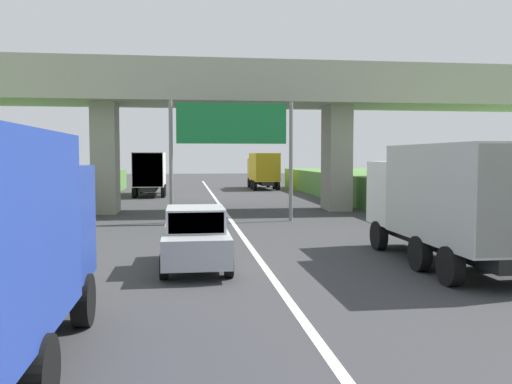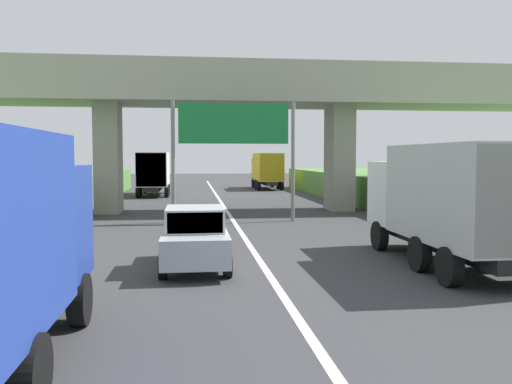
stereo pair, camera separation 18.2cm
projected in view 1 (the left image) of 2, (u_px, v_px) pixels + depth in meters
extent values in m
cube|color=white|center=(234.00, 225.00, 24.55)|extent=(0.20, 89.10, 0.01)
cube|color=#9E998E|center=(224.00, 95.00, 30.19)|extent=(40.00, 4.80, 1.10)
cube|color=#9E998E|center=(227.00, 69.00, 27.92)|extent=(40.00, 0.36, 1.10)
cube|color=#9E998E|center=(221.00, 81.00, 32.32)|extent=(40.00, 0.36, 1.10)
cube|color=gray|center=(105.00, 158.00, 29.57)|extent=(1.30, 2.20, 6.02)
cube|color=gray|center=(337.00, 158.00, 31.28)|extent=(1.30, 2.20, 6.02)
cylinder|color=slate|center=(171.00, 162.00, 25.08)|extent=(0.18, 0.18, 5.72)
cylinder|color=slate|center=(291.00, 162.00, 25.82)|extent=(0.18, 0.18, 5.72)
cube|color=#167238|center=(232.00, 123.00, 25.33)|extent=(5.20, 0.12, 1.90)
cube|color=white|center=(232.00, 123.00, 25.32)|extent=(4.89, 0.01, 1.67)
cube|color=black|center=(443.00, 242.00, 15.46)|extent=(1.10, 7.30, 0.36)
cube|color=silver|center=(407.00, 193.00, 17.96)|extent=(2.10, 2.10, 2.10)
cube|color=#2D3842|center=(396.00, 183.00, 18.95)|extent=(1.89, 0.06, 0.90)
cube|color=#B7B7B2|center=(463.00, 193.00, 14.33)|extent=(2.30, 5.20, 2.60)
cylinder|color=black|center=(379.00, 235.00, 17.92)|extent=(0.30, 0.96, 0.96)
cylinder|color=black|center=(434.00, 234.00, 18.18)|extent=(0.30, 0.96, 0.96)
cylinder|color=black|center=(450.00, 266.00, 12.88)|extent=(0.30, 0.96, 0.96)
cylinder|color=black|center=(420.00, 254.00, 14.56)|extent=(0.30, 0.96, 0.96)
cylinder|color=black|center=(494.00, 252.00, 14.83)|extent=(0.30, 0.96, 0.96)
cube|color=black|center=(262.00, 182.00, 52.07)|extent=(1.10, 7.30, 0.36)
cube|color=gold|center=(259.00, 169.00, 54.57)|extent=(2.10, 2.10, 2.10)
cube|color=#2D3842|center=(258.00, 166.00, 55.56)|extent=(1.89, 0.06, 0.90)
cube|color=gold|center=(264.00, 167.00, 50.94)|extent=(2.30, 5.20, 2.60)
cube|color=#A88D16|center=(268.00, 167.00, 48.39)|extent=(2.21, 0.04, 2.50)
cylinder|color=black|center=(249.00, 183.00, 54.53)|extent=(0.30, 0.96, 0.96)
cylinder|color=black|center=(268.00, 183.00, 54.78)|extent=(0.30, 0.96, 0.96)
cylinder|color=black|center=(255.00, 185.00, 49.49)|extent=(0.30, 0.96, 0.96)
cylinder|color=black|center=(278.00, 185.00, 49.77)|extent=(0.30, 0.96, 0.96)
cylinder|color=black|center=(253.00, 184.00, 51.17)|extent=(0.30, 0.96, 0.96)
cylinder|color=black|center=(275.00, 184.00, 51.44)|extent=(0.30, 0.96, 0.96)
cube|color=#233D9E|center=(26.00, 225.00, 9.61)|extent=(2.10, 2.10, 2.10)
cube|color=#2D3842|center=(40.00, 203.00, 10.60)|extent=(1.89, 0.06, 0.90)
cylinder|color=black|center=(83.00, 300.00, 9.83)|extent=(0.30, 0.96, 0.96)
cylinder|color=black|center=(39.00, 374.00, 6.49)|extent=(0.30, 0.96, 0.96)
cube|color=black|center=(151.00, 187.00, 43.17)|extent=(1.10, 7.30, 0.36)
cube|color=orange|center=(152.00, 171.00, 45.66)|extent=(2.10, 2.10, 2.10)
cube|color=#2D3842|center=(153.00, 167.00, 46.65)|extent=(1.89, 0.06, 0.90)
cube|color=silver|center=(150.00, 169.00, 42.04)|extent=(2.30, 5.20, 2.60)
cube|color=#A8A8A4|center=(147.00, 170.00, 39.48)|extent=(2.21, 0.04, 2.50)
cylinder|color=black|center=(141.00, 188.00, 45.63)|extent=(0.30, 0.96, 0.96)
cylinder|color=black|center=(164.00, 188.00, 45.88)|extent=(0.30, 0.96, 0.96)
cylinder|color=black|center=(134.00, 192.00, 40.59)|extent=(0.30, 0.96, 0.96)
cylinder|color=black|center=(163.00, 191.00, 40.87)|extent=(0.30, 0.96, 0.96)
cylinder|color=black|center=(136.00, 190.00, 42.26)|extent=(0.30, 0.96, 0.96)
cylinder|color=black|center=(164.00, 190.00, 42.54)|extent=(0.30, 0.96, 0.96)
cube|color=#B2B5B7|center=(196.00, 243.00, 14.94)|extent=(1.76, 4.10, 0.76)
cube|color=#B2B5B7|center=(196.00, 219.00, 14.75)|extent=(1.56, 1.90, 0.64)
cube|color=#2D3842|center=(196.00, 223.00, 13.84)|extent=(1.44, 0.06, 0.54)
cylinder|color=black|center=(167.00, 250.00, 16.12)|extent=(0.22, 0.64, 0.64)
cylinder|color=black|center=(222.00, 248.00, 16.33)|extent=(0.22, 0.64, 0.64)
cylinder|color=black|center=(164.00, 267.00, 13.60)|extent=(0.22, 0.64, 0.64)
cylinder|color=black|center=(229.00, 265.00, 13.82)|extent=(0.22, 0.64, 0.64)
cylinder|color=orange|center=(42.00, 245.00, 16.17)|extent=(0.56, 0.56, 0.90)
cylinder|color=white|center=(42.00, 243.00, 16.17)|extent=(0.57, 0.57, 0.12)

